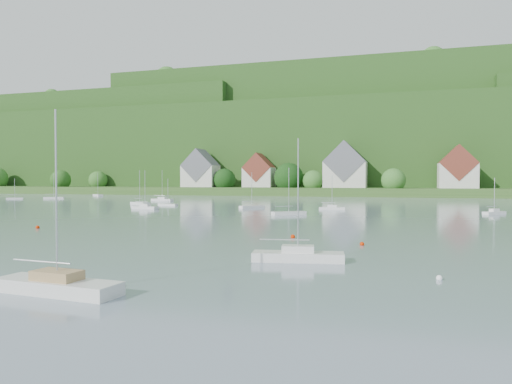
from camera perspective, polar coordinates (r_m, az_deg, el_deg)
far_shore_strip at (r=200.32m, az=9.52°, el=0.15°), size 600.00×60.00×3.00m
forested_ridge at (r=268.95m, az=11.43°, el=5.02°), size 620.00×181.22×69.89m
village_building_0 at (r=202.14m, az=-6.62°, el=2.44°), size 14.00×10.40×16.00m
village_building_1 at (r=195.56m, az=0.36°, el=2.26°), size 12.00×9.36×14.00m
village_building_2 at (r=187.83m, az=10.59°, el=2.74°), size 16.00×11.44×18.00m
village_building_3 at (r=185.89m, az=22.89°, el=2.40°), size 13.00×10.40×15.50m
near_sailboat_2 at (r=27.45m, az=-22.62°, el=-10.12°), size 7.25×2.57×9.60m
near_sailboat_3 at (r=35.28m, az=5.03°, el=-7.48°), size 6.85×2.91×8.96m
mooring_buoy_1 at (r=39.37m, az=5.70°, el=-7.23°), size 0.49×0.49×0.49m
mooring_buoy_2 at (r=44.66m, az=12.52°, el=-6.23°), size 0.41×0.41×0.41m
mooring_buoy_3 at (r=49.27m, az=4.42°, el=-5.48°), size 0.46×0.46×0.46m
mooring_buoy_4 at (r=30.79m, az=21.01°, el=-9.76°), size 0.37×0.37×0.37m
mooring_buoy_5 at (r=64.51m, az=-24.59°, el=-3.97°), size 0.47×0.47×0.47m
far_sailboat_cluster at (r=117.18m, az=8.02°, el=-1.30°), size 198.30×78.91×8.71m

